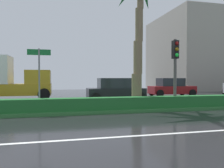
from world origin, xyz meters
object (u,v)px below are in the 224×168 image
box_truck_lead (8,80)px  car_in_traffic_third (171,87)px  street_name_sign (39,71)px  car_in_traffic_second (115,90)px  traffic_signal_median_right (175,60)px

box_truck_lead → car_in_traffic_third: 14.40m
street_name_sign → car_in_traffic_second: 7.14m
street_name_sign → box_truck_lead: 8.27m
street_name_sign → car_in_traffic_second: street_name_sign is taller
traffic_signal_median_right → street_name_sign: bearing=175.2°
box_truck_lead → street_name_sign: bearing=-68.8°
street_name_sign → car_in_traffic_third: (11.40, 7.99, -1.25)m
car_in_traffic_third → traffic_signal_median_right: bearing=-117.3°
traffic_signal_median_right → box_truck_lead: size_ratio=0.57×
box_truck_lead → car_in_traffic_second: box_truck_lead is taller
traffic_signal_median_right → box_truck_lead: (-9.96, 8.28, -1.11)m
box_truck_lead → traffic_signal_median_right: bearing=-39.7°
street_name_sign → car_in_traffic_third: bearing=35.0°
street_name_sign → box_truck_lead: box_truck_lead is taller
car_in_traffic_second → street_name_sign: bearing=-136.0°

